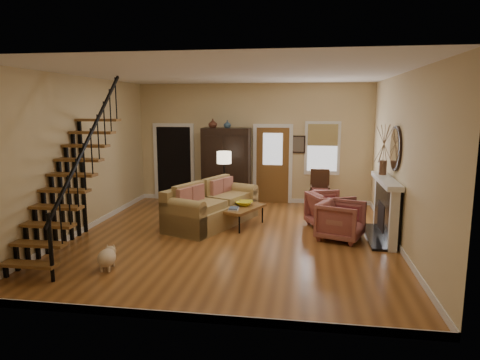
# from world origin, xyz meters

# --- Properties ---
(room) EXTENTS (7.00, 7.33, 3.30)m
(room) POSITION_xyz_m (-0.41, 1.76, 1.51)
(room) COLOR #935725
(room) RESTS_ON ground
(staircase) EXTENTS (0.94, 2.80, 3.20)m
(staircase) POSITION_xyz_m (-2.78, -1.30, 1.60)
(staircase) COLOR brown
(staircase) RESTS_ON ground
(fireplace) EXTENTS (0.33, 1.95, 2.30)m
(fireplace) POSITION_xyz_m (3.13, 0.50, 0.74)
(fireplace) COLOR black
(fireplace) RESTS_ON ground
(armoire) EXTENTS (1.30, 0.60, 2.10)m
(armoire) POSITION_xyz_m (-0.70, 3.15, 1.05)
(armoire) COLOR black
(armoire) RESTS_ON ground
(vase_a) EXTENTS (0.24, 0.24, 0.25)m
(vase_a) POSITION_xyz_m (-1.05, 3.05, 2.22)
(vase_a) COLOR #4C2619
(vase_a) RESTS_ON armoire
(vase_b) EXTENTS (0.20, 0.20, 0.21)m
(vase_b) POSITION_xyz_m (-0.65, 3.05, 2.21)
(vase_b) COLOR #334C60
(vase_b) RESTS_ON armoire
(sofa) EXTENTS (1.91, 2.66, 0.91)m
(sofa) POSITION_xyz_m (-0.62, 0.98, 0.46)
(sofa) COLOR #9D7E47
(sofa) RESTS_ON ground
(coffee_table) EXTENTS (1.08, 1.33, 0.44)m
(coffee_table) POSITION_xyz_m (0.04, 0.93, 0.22)
(coffee_table) COLOR brown
(coffee_table) RESTS_ON ground
(bowl) EXTENTS (0.40, 0.40, 0.10)m
(bowl) POSITION_xyz_m (0.09, 1.08, 0.49)
(bowl) COLOR gold
(bowl) RESTS_ON coffee_table
(books) EXTENTS (0.21, 0.29, 0.05)m
(books) POSITION_xyz_m (-0.08, 0.63, 0.47)
(books) COLOR beige
(books) RESTS_ON coffee_table
(armchair_left) EXTENTS (1.10, 1.08, 0.78)m
(armchair_left) POSITION_xyz_m (2.19, 0.25, 0.39)
(armchair_left) COLOR maroon
(armchair_left) RESTS_ON ground
(armchair_right) EXTENTS (1.13, 1.12, 0.80)m
(armchair_right) POSITION_xyz_m (2.01, 1.10, 0.40)
(armchair_right) COLOR maroon
(armchair_right) RESTS_ON ground
(floor_lamp) EXTENTS (0.40, 0.40, 1.57)m
(floor_lamp) POSITION_xyz_m (-0.55, 2.04, 0.79)
(floor_lamp) COLOR black
(floor_lamp) RESTS_ON ground
(side_chair) EXTENTS (0.54, 0.54, 1.02)m
(side_chair) POSITION_xyz_m (1.85, 2.95, 0.51)
(side_chair) COLOR #3B2212
(side_chair) RESTS_ON ground
(dog) EXTENTS (0.37, 0.53, 0.36)m
(dog) POSITION_xyz_m (-1.77, -2.00, 0.18)
(dog) COLOR beige
(dog) RESTS_ON ground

